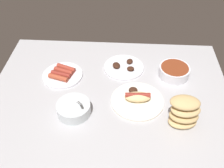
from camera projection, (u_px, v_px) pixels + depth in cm
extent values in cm
cube|color=#B2B2B7|center=(110.00, 96.00, 131.30)|extent=(120.00, 90.00, 3.00)
cylinder|color=white|center=(137.00, 101.00, 126.09)|extent=(25.41, 25.41, 1.00)
ellipsoid|color=#E5C689|center=(138.00, 97.00, 124.25)|extent=(12.76, 6.59, 4.40)
cylinder|color=maroon|center=(138.00, 95.00, 123.42)|extent=(11.96, 2.97, 2.40)
ellipsoid|color=#381E14|center=(133.00, 90.00, 128.77)|extent=(4.50, 3.72, 2.80)
ellipsoid|color=#DBB77A|center=(182.00, 121.00, 115.44)|extent=(13.85, 10.47, 3.60)
ellipsoid|color=tan|center=(184.00, 115.00, 113.04)|extent=(12.82, 8.88, 3.60)
ellipsoid|color=#DBB77A|center=(186.00, 109.00, 110.82)|extent=(13.68, 10.20, 3.60)
ellipsoid|color=tan|center=(185.00, 103.00, 108.83)|extent=(12.85, 8.93, 3.60)
cylinder|color=silver|center=(74.00, 109.00, 119.51)|extent=(15.52, 15.52, 5.44)
cylinder|color=beige|center=(73.00, 107.00, 118.76)|extent=(13.66, 13.66, 2.45)
cube|color=#B7B7BC|center=(80.00, 103.00, 113.92)|extent=(0.97, 9.81, 13.59)
cylinder|color=white|center=(63.00, 75.00, 139.86)|extent=(21.25, 21.25, 1.00)
cylinder|color=#AD472D|center=(58.00, 78.00, 135.74)|extent=(11.00, 5.60, 2.58)
cylinder|color=maroon|center=(61.00, 74.00, 137.67)|extent=(11.02, 5.20, 2.58)
cylinder|color=#9E3828|center=(64.00, 71.00, 139.61)|extent=(10.99, 5.79, 2.58)
cylinder|color=#9E3828|center=(66.00, 68.00, 141.54)|extent=(10.93, 6.28, 2.58)
cylinder|color=white|center=(174.00, 71.00, 138.63)|extent=(16.04, 16.04, 5.47)
cylinder|color=maroon|center=(175.00, 68.00, 137.04)|extent=(14.43, 14.43, 1.00)
cylinder|color=white|center=(124.00, 67.00, 144.67)|extent=(21.83, 21.83, 1.00)
ellipsoid|color=#381E14|center=(131.00, 69.00, 141.24)|extent=(4.17, 3.44, 2.27)
ellipsoid|color=#381E14|center=(116.00, 65.00, 143.42)|extent=(5.16, 5.92, 2.14)
ellipsoid|color=#381E14|center=(130.00, 61.00, 146.12)|extent=(4.61, 5.09, 2.03)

